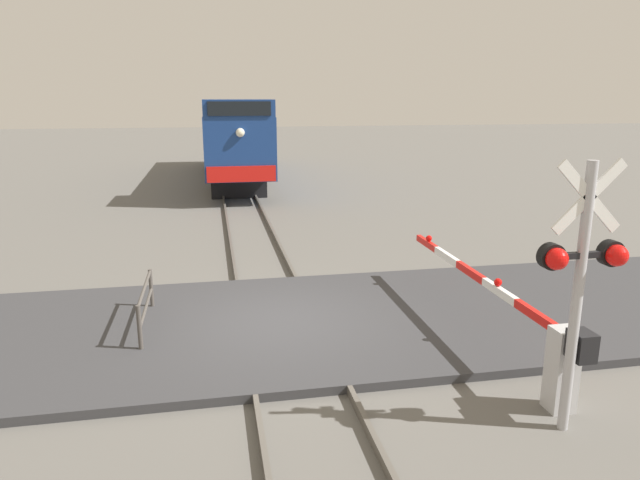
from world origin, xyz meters
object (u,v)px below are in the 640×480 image
Objects in this scene: locomotive at (232,140)px; crossing_gate at (531,331)px; guard_railing at (146,303)px; crossing_signal at (581,271)px.

locomotive is 24.27m from crossing_gate.
locomotive is 2.70× the size of crossing_gate.
guard_railing is (-6.15, 3.15, -0.25)m from crossing_gate.
locomotive reaches higher than crossing_signal.
crossing_signal is at bearing -37.17° from guard_railing.
crossing_gate is 2.88× the size of guard_railing.
locomotive is at bearing 98.54° from crossing_gate.
locomotive is 21.03m from guard_railing.
crossing_gate is (0.23, 1.34, -1.40)m from crossing_signal.
locomotive is 7.78× the size of guard_railing.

